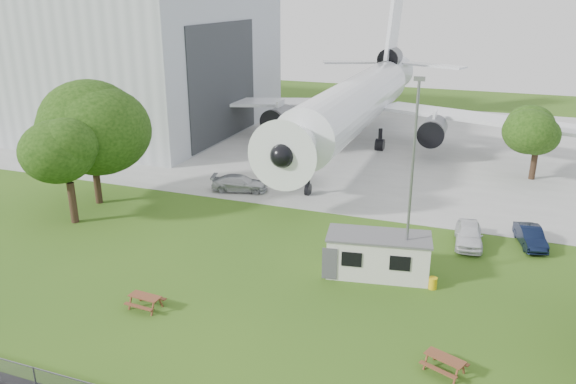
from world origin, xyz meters
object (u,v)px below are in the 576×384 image
(hangar, at_px, (87,50))
(airliner, at_px, (358,99))
(picnic_west, at_px, (146,308))
(site_cabin, at_px, (378,255))
(picnic_east, at_px, (444,371))

(hangar, relative_size, airliner, 0.90)
(airliner, xyz_separation_m, picnic_west, (-2.54, -37.84, -5.27))
(airliner, bearing_deg, site_cabin, -73.87)
(site_cabin, bearing_deg, picnic_east, -59.70)
(picnic_west, bearing_deg, picnic_east, 4.42)
(airliner, height_order, picnic_east, airliner)
(hangar, relative_size, picnic_west, 23.89)
(site_cabin, bearing_deg, picnic_west, -143.27)
(hangar, height_order, airliner, hangar)
(site_cabin, height_order, picnic_east, site_cabin)
(picnic_west, distance_m, picnic_east, 15.88)
(airliner, distance_m, picnic_east, 40.40)
(hangar, height_order, picnic_east, hangar)
(hangar, relative_size, picnic_east, 23.89)
(hangar, bearing_deg, picnic_west, -48.64)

